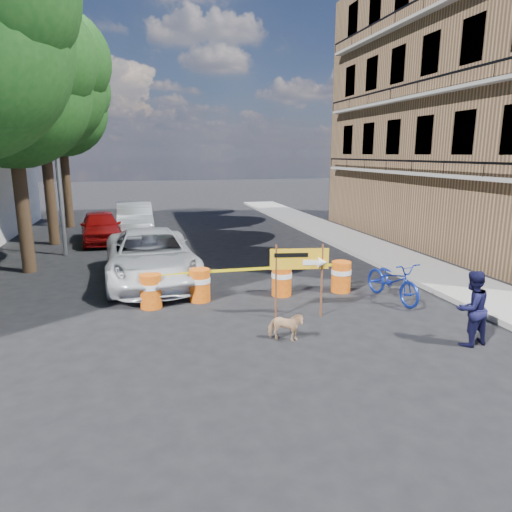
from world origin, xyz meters
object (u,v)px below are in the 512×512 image
sedan_red (101,227)px  barrel_far_left (151,290)px  barrel_mid_right (282,279)px  bicycle (394,262)px  barrel_mid_left (200,284)px  barrel_far_right (341,276)px  sedan_silver (135,219)px  suv_white (151,256)px  pedestrian (472,308)px  dog (285,327)px  detour_sign (307,264)px

sedan_red → barrel_far_left: bearing=-85.3°
barrel_mid_right → bicycle: bicycle is taller
barrel_mid_left → barrel_mid_right: bearing=-1.4°
barrel_far_right → barrel_far_left: bearing=-179.0°
barrel_far_left → sedan_silver: (-0.43, 11.54, 0.31)m
barrel_far_left → suv_white: size_ratio=0.16×
barrel_far_left → pedestrian: bearing=-32.3°
dog → pedestrian: bearing=-82.5°
dog → sedan_silver: 14.82m
barrel_mid_left → bicycle: (5.12, -1.22, 0.60)m
barrel_mid_right → barrel_far_right: (1.78, -0.09, 0.00)m
barrel_mid_left → sedan_silver: 11.44m
detour_sign → bicycle: (2.76, 0.67, -0.27)m
bicycle → dog: 4.25m
detour_sign → pedestrian: detour_sign is taller
bicycle → barrel_mid_left: bearing=159.0°
detour_sign → sedan_red: size_ratio=0.43×
barrel_mid_right → detour_sign: size_ratio=0.49×
barrel_mid_right → suv_white: 4.30m
sedan_silver → barrel_mid_left: bearing=-82.5°
barrel_far_right → pedestrian: bearing=-76.2°
barrel_far_right → dog: bearing=-131.5°
pedestrian → suv_white: suv_white is taller
barrel_far_right → bicycle: bicycle is taller
barrel_mid_left → barrel_far_right: same height
barrel_mid_right → dog: size_ratio=1.17×
pedestrian → sedan_silver: 17.04m
pedestrian → bicycle: size_ratio=0.75×
barrel_mid_right → bicycle: size_ratio=0.42×
barrel_far_left → suv_white: 2.64m
barrel_far_left → sedan_red: (-1.92, 9.77, 0.25)m
barrel_far_left → barrel_far_right: 5.40m
pedestrian → bicycle: bicycle is taller
barrel_far_right → barrel_mid_left: bearing=178.0°
barrel_far_left → barrel_mid_right: bearing=2.8°
barrel_mid_left → detour_sign: bearing=-38.7°
detour_sign → pedestrian: bearing=-31.0°
suv_white → sedan_red: bearing=103.0°
barrel_mid_left → bicycle: bearing=-13.4°
barrel_far_left → pedestrian: pedestrian is taller
barrel_far_left → bicycle: (6.43, -0.98, 0.60)m
bicycle → sedan_silver: size_ratio=0.45×
barrel_mid_left → suv_white: bearing=117.2°
sedan_red → barrel_mid_left: bearing=-77.8°
detour_sign → dog: bearing=-116.2°
bicycle → sedan_red: size_ratio=0.51×
barrel_far_left → barrel_far_right: bearing=1.0°
barrel_mid_right → sedan_silver: 12.07m
barrel_mid_right → sedan_red: size_ratio=0.21×
dog → sedan_red: size_ratio=0.18×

